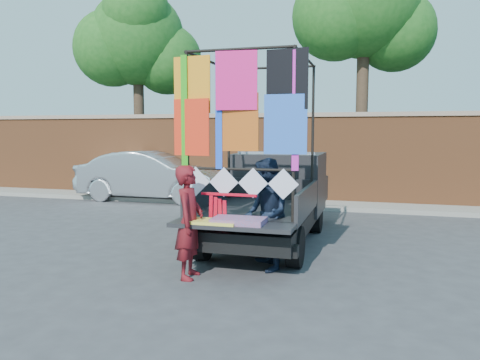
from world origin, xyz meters
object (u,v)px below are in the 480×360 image
(pickup_truck, at_px, (275,195))
(woman, at_px, (189,222))
(sedan, at_px, (153,176))
(man, at_px, (266,214))

(pickup_truck, relative_size, woman, 3.21)
(pickup_truck, distance_m, woman, 3.03)
(pickup_truck, distance_m, sedan, 5.87)
(pickup_truck, distance_m, man, 2.31)
(sedan, relative_size, man, 2.67)
(pickup_truck, bearing_deg, man, -81.32)
(pickup_truck, xyz_separation_m, woman, (-0.61, -2.97, -0.01))
(woman, bearing_deg, man, -60.20)
(pickup_truck, bearing_deg, sedan, 140.70)
(man, bearing_deg, sedan, -166.65)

